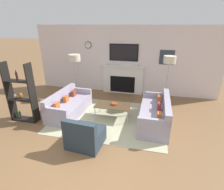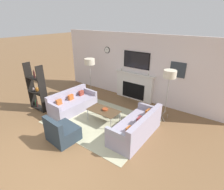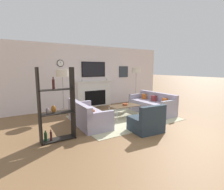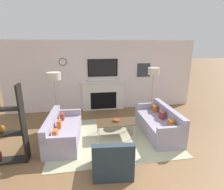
% 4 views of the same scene
% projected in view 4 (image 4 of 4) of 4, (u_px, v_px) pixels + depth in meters
% --- Properties ---
extents(fireplace_wall, '(7.45, 0.28, 2.70)m').
position_uv_depth(fireplace_wall, '(103.00, 79.00, 6.86)').
color(fireplace_wall, silver).
rests_on(fireplace_wall, ground_plane).
extents(area_rug, '(3.34, 2.57, 0.01)m').
position_uv_depth(area_rug, '(113.00, 137.00, 4.97)').
color(area_rug, '#B2B08D').
rests_on(area_rug, ground_plane).
extents(couch_left, '(0.89, 1.81, 0.73)m').
position_uv_depth(couch_left, '(63.00, 132.00, 4.69)').
color(couch_left, '#9D94A9').
rests_on(couch_left, ground_plane).
extents(couch_right, '(0.82, 1.89, 0.78)m').
position_uv_depth(couch_right, '(159.00, 124.00, 5.11)').
color(couch_right, '#9D94A9').
rests_on(couch_right, ground_plane).
extents(armchair, '(0.85, 0.79, 0.77)m').
position_uv_depth(armchair, '(112.00, 161.00, 3.52)').
color(armchair, '#28343E').
rests_on(armchair, ground_plane).
extents(coffee_table, '(1.06, 0.58, 0.43)m').
position_uv_depth(coffee_table, '(115.00, 123.00, 4.93)').
color(coffee_table, '#4C3823').
rests_on(coffee_table, ground_plane).
extents(decorative_bowl, '(0.19, 0.19, 0.06)m').
position_uv_depth(decorative_bowl, '(117.00, 120.00, 4.95)').
color(decorative_bowl, '#98411E').
rests_on(decorative_bowl, coffee_table).
extents(floor_lamp_left, '(0.43, 0.43, 1.69)m').
position_uv_depth(floor_lamp_left, '(54.00, 77.00, 5.60)').
color(floor_lamp_left, '#9E998E').
rests_on(floor_lamp_left, ground_plane).
extents(floor_lamp_right, '(0.40, 0.40, 1.76)m').
position_uv_depth(floor_lamp_right, '(154.00, 72.00, 6.11)').
color(floor_lamp_right, '#9E998E').
rests_on(floor_lamp_right, ground_plane).
extents(shelf_unit, '(0.82, 0.28, 1.76)m').
position_uv_depth(shelf_unit, '(4.00, 128.00, 3.71)').
color(shelf_unit, black).
rests_on(shelf_unit, ground_plane).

